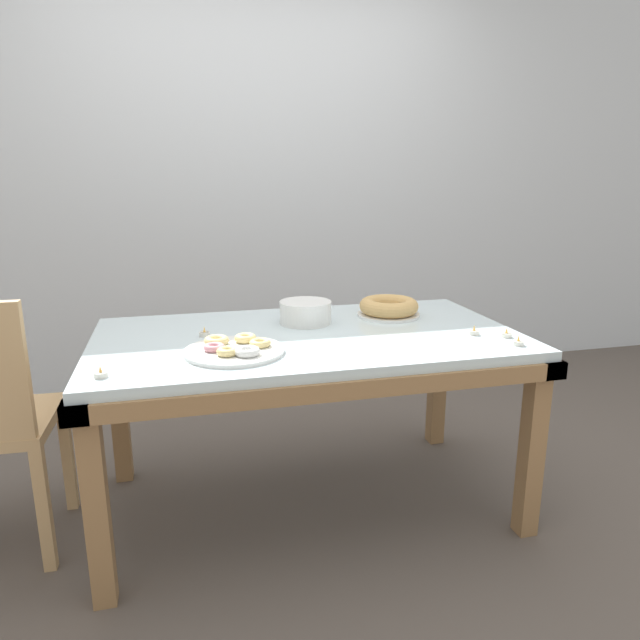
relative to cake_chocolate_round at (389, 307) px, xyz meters
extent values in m
plane|color=#564C44|center=(-0.40, -0.18, -0.76)|extent=(12.00, 12.00, 0.00)
cube|color=silver|center=(-0.40, 1.40, 0.54)|extent=(8.00, 0.10, 2.60)
cube|color=silver|center=(-0.40, -0.18, -0.06)|extent=(1.59, 0.88, 0.04)
cube|color=olive|center=(-0.40, -0.60, -0.10)|extent=(1.62, 0.08, 0.06)
cube|color=olive|center=(-0.40, 0.23, -0.10)|extent=(1.62, 0.08, 0.06)
cube|color=olive|center=(-1.17, -0.18, -0.10)|extent=(0.08, 0.91, 0.06)
cube|color=olive|center=(0.37, -0.18, -0.10)|extent=(0.08, 0.91, 0.06)
cube|color=olive|center=(-1.15, -0.58, -0.43)|extent=(0.07, 0.07, 0.66)
cube|color=olive|center=(0.35, -0.58, -0.43)|extent=(0.07, 0.07, 0.66)
cube|color=olive|center=(-1.15, 0.21, -0.43)|extent=(0.07, 0.07, 0.66)
cube|color=olive|center=(0.35, 0.21, -0.43)|extent=(0.07, 0.07, 0.66)
cube|color=tan|center=(-1.33, 0.02, -0.54)|extent=(0.04, 0.04, 0.45)
cube|color=tan|center=(-1.34, -0.36, -0.54)|extent=(0.04, 0.04, 0.45)
cylinder|color=white|center=(0.00, 0.00, -0.03)|extent=(0.27, 0.27, 0.01)
torus|color=tan|center=(0.00, 0.00, 0.01)|extent=(0.25, 0.25, 0.06)
cylinder|color=white|center=(-0.69, -0.36, -0.03)|extent=(0.34, 0.34, 0.01)
torus|color=#EAD184|center=(-0.60, -0.35, -0.01)|extent=(0.07, 0.07, 0.02)
torus|color=#EAD184|center=(-0.65, -0.29, -0.01)|extent=(0.08, 0.08, 0.03)
torus|color=#EAD184|center=(-0.75, -0.29, -0.01)|extent=(0.09, 0.09, 0.03)
torus|color=pink|center=(-0.76, -0.36, -0.01)|extent=(0.07, 0.07, 0.02)
torus|color=#EAD184|center=(-0.72, -0.42, -0.01)|extent=(0.07, 0.07, 0.03)
torus|color=white|center=(-0.66, -0.44, -0.01)|extent=(0.09, 0.09, 0.03)
cylinder|color=white|center=(-0.37, -0.03, -0.03)|extent=(0.21, 0.21, 0.01)
cylinder|color=white|center=(-0.37, -0.03, -0.02)|extent=(0.21, 0.21, 0.01)
cylinder|color=white|center=(-0.37, -0.03, -0.01)|extent=(0.21, 0.21, 0.01)
cylinder|color=white|center=(-0.37, -0.03, 0.00)|extent=(0.21, 0.21, 0.01)
cylinder|color=white|center=(-0.37, -0.03, 0.01)|extent=(0.21, 0.21, 0.01)
cylinder|color=white|center=(-0.37, -0.03, 0.02)|extent=(0.21, 0.21, 0.01)
cylinder|color=white|center=(-0.37, -0.03, 0.03)|extent=(0.21, 0.21, 0.01)
cylinder|color=white|center=(-0.37, -0.03, 0.04)|extent=(0.21, 0.21, 0.01)
cylinder|color=white|center=(-0.37, -0.03, 0.05)|extent=(0.21, 0.21, 0.01)
cylinder|color=silver|center=(-1.10, -0.51, -0.03)|extent=(0.04, 0.04, 0.02)
cylinder|color=white|center=(-1.10, -0.51, -0.02)|extent=(0.03, 0.03, 0.00)
cone|color=#F9B74C|center=(-1.10, -0.51, -0.01)|extent=(0.01, 0.01, 0.02)
cylinder|color=silver|center=(-0.78, -0.13, -0.03)|extent=(0.04, 0.04, 0.02)
cylinder|color=white|center=(-0.78, -0.13, -0.02)|extent=(0.03, 0.03, 0.00)
cone|color=#F9B74C|center=(-0.78, -0.13, -0.01)|extent=(0.01, 0.01, 0.02)
cylinder|color=silver|center=(0.21, -0.36, -0.03)|extent=(0.04, 0.04, 0.02)
cylinder|color=white|center=(0.21, -0.36, -0.02)|extent=(0.03, 0.03, 0.00)
cone|color=#F9B74C|center=(0.21, -0.36, -0.01)|extent=(0.01, 0.01, 0.02)
cylinder|color=silver|center=(0.31, -0.42, -0.03)|extent=(0.04, 0.04, 0.02)
cylinder|color=white|center=(0.31, -0.42, -0.02)|extent=(0.03, 0.03, 0.00)
cone|color=#F9B74C|center=(0.31, -0.42, -0.01)|extent=(0.01, 0.01, 0.02)
cylinder|color=silver|center=(0.29, -0.52, -0.03)|extent=(0.04, 0.04, 0.02)
cylinder|color=white|center=(0.29, -0.52, -0.02)|extent=(0.03, 0.03, 0.00)
cone|color=#F9B74C|center=(0.29, -0.52, -0.01)|extent=(0.01, 0.01, 0.02)
camera|label=1|loc=(-0.86, -2.22, 0.55)|focal=32.00mm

